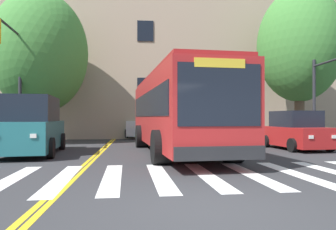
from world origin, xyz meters
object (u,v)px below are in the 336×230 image
Objects in this scene: car_teal_near_lane at (32,127)px; traffic_light_near_corner at (330,84)px; car_red_far_lane at (296,132)px; car_white_behind_bus at (142,124)px; street_tree_curbside_large at (299,45)px; street_tree_curbside_small at (40,53)px; city_bus at (176,111)px; traffic_light_far_corner at (11,62)px.

car_teal_near_lane is 1.17× the size of traffic_light_near_corner.
car_red_far_lane is 3.11m from traffic_light_near_corner.
traffic_light_near_corner is (9.02, -9.07, 2.10)m from car_white_behind_bus.
street_tree_curbside_large is at bearing 20.50° from car_teal_near_lane.
street_tree_curbside_small is (-14.92, 4.18, 2.08)m from traffic_light_near_corner.
car_red_far_lane is 7.01m from street_tree_curbside_large.
car_teal_near_lane is 11.63m from car_red_far_lane.
car_teal_near_lane is 13.84m from traffic_light_near_corner.
street_tree_curbside_large reaches higher than city_bus.
car_white_behind_bus is at bearing 66.49° from car_teal_near_lane.
street_tree_curbside_large is (2.39, 4.27, 5.02)m from car_red_far_lane.
street_tree_curbside_small is at bearing 164.33° from traffic_light_near_corner.
car_white_behind_bus is 10.98m from traffic_light_far_corner.
city_bus reaches higher than car_teal_near_lane.
car_red_far_lane is (5.72, 0.79, -0.95)m from city_bus.
city_bus is at bearing -13.52° from traffic_light_far_corner.
traffic_light_far_corner is at bearing -93.63° from street_tree_curbside_small.
city_bus is at bearing -37.46° from street_tree_curbside_small.
car_teal_near_lane is 7.12m from street_tree_curbside_small.
city_bus is at bearing -172.19° from car_red_far_lane.
traffic_light_near_corner is (7.75, 1.31, 1.35)m from city_bus.
street_tree_curbside_large is at bearing 60.77° from car_red_far_lane.
street_tree_curbside_small is (-15.29, 0.44, -0.64)m from street_tree_curbside_large.
street_tree_curbside_large is (13.98, 5.23, 4.74)m from car_teal_near_lane.
traffic_light_far_corner reaches higher than car_white_behind_bus.
car_teal_near_lane is 11.51m from car_white_behind_bus.
street_tree_curbside_large is at bearing 84.44° from traffic_light_near_corner.
traffic_light_far_corner is (-6.14, -8.60, 2.99)m from car_white_behind_bus.
car_white_behind_bus is at bearing 97.01° from city_bus.
car_white_behind_bus is (-1.28, 10.38, -0.75)m from city_bus.
city_bus is 10.49m from car_white_behind_bus.
car_red_far_lane is (11.59, 0.95, -0.28)m from car_teal_near_lane.
street_tree_curbside_small is (0.24, 3.72, 1.19)m from traffic_light_far_corner.
street_tree_curbside_large reaches higher than traffic_light_far_corner.
car_red_far_lane is 14.41m from street_tree_curbside_small.
traffic_light_near_corner is 4.64m from street_tree_curbside_large.
traffic_light_near_corner reaches higher than car_white_behind_bus.
city_bus is 5.85m from car_red_far_lane.
city_bus is 1.32× the size of street_tree_curbside_small.
street_tree_curbside_large is (15.52, 3.28, 1.83)m from traffic_light_far_corner.
car_white_behind_bus is at bearing 134.85° from traffic_light_near_corner.
car_red_far_lane is at bearing 7.81° from city_bus.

